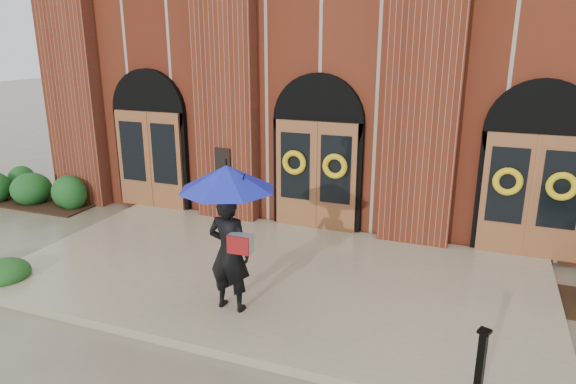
% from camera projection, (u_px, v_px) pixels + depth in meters
% --- Properties ---
extents(ground, '(90.00, 90.00, 0.00)m').
position_uv_depth(ground, '(270.00, 282.00, 9.67)').
color(ground, gray).
rests_on(ground, ground).
extents(landing, '(10.00, 5.30, 0.15)m').
position_uv_depth(landing, '(273.00, 275.00, 9.79)').
color(landing, tan).
rests_on(landing, ground).
extents(church_building, '(16.20, 12.53, 7.00)m').
position_uv_depth(church_building, '(375.00, 68.00, 16.52)').
color(church_building, '#622615').
rests_on(church_building, ground).
extents(man_with_umbrella, '(1.58, 1.58, 2.42)m').
position_uv_depth(man_with_umbrella, '(228.00, 210.00, 7.98)').
color(man_with_umbrella, black).
rests_on(man_with_umbrella, landing).
extents(metal_post, '(0.18, 0.18, 1.01)m').
position_uv_depth(metal_post, '(480.00, 365.00, 6.10)').
color(metal_post, black).
rests_on(metal_post, landing).
extents(hedge_wall_left, '(3.21, 1.28, 0.82)m').
position_uv_depth(hedge_wall_left, '(36.00, 188.00, 14.27)').
color(hedge_wall_left, '#194B1B').
rests_on(hedge_wall_left, ground).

